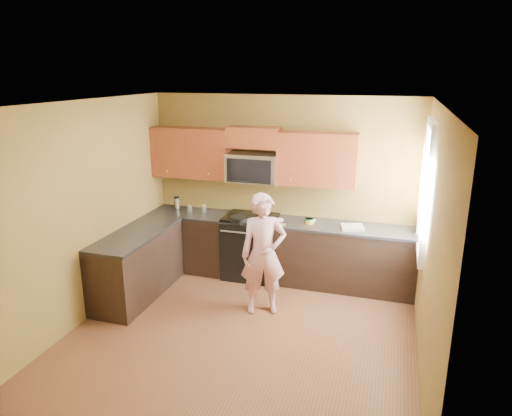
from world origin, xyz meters
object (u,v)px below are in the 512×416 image
at_px(microwave, 253,182).
at_px(woman, 263,254).
at_px(stove, 251,246).
at_px(frying_pan, 240,221).
at_px(travel_mug, 177,208).
at_px(butter_tub, 309,223).

height_order(microwave, woman, microwave).
bearing_deg(microwave, stove, -90.00).
distance_m(frying_pan, travel_mug, 1.28).
xyz_separation_m(stove, woman, (0.49, -1.00, 0.31)).
height_order(stove, butter_tub, butter_tub).
distance_m(frying_pan, butter_tub, 1.00).
bearing_deg(stove, travel_mug, 172.28).
distance_m(microwave, butter_tub, 1.04).
relative_size(microwave, butter_tub, 5.96).
bearing_deg(butter_tub, stove, -179.66).
bearing_deg(butter_tub, frying_pan, -164.87).
xyz_separation_m(microwave, frying_pan, (-0.08, -0.38, -0.50)).
height_order(woman, frying_pan, woman).
bearing_deg(frying_pan, woman, -71.27).
bearing_deg(stove, microwave, 90.00).
bearing_deg(woman, butter_tub, 46.75).
bearing_deg(woman, stove, 94.16).
xyz_separation_m(stove, butter_tub, (0.88, 0.01, 0.45)).
xyz_separation_m(woman, butter_tub, (0.40, 1.01, 0.13)).
height_order(microwave, frying_pan, microwave).
bearing_deg(frying_pan, butter_tub, -3.29).
bearing_deg(microwave, woman, -66.58).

